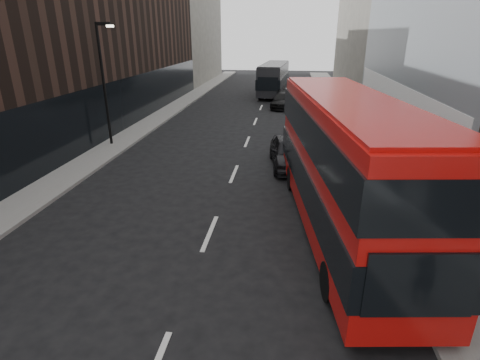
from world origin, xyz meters
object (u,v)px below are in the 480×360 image
(street_lamp, at_px, (104,77))
(car_b, at_px, (307,132))
(car_c, at_px, (283,100))
(red_bus, at_px, (345,160))
(car_a, at_px, (289,152))
(grey_bus, at_px, (274,78))

(street_lamp, xyz_separation_m, car_b, (11.98, 1.86, -3.41))
(car_b, xyz_separation_m, car_c, (-1.74, 12.37, -0.08))
(street_lamp, distance_m, red_bus, 15.76)
(street_lamp, relative_size, car_a, 1.51)
(street_lamp, bearing_deg, car_c, 54.27)
(grey_bus, xyz_separation_m, car_a, (1.91, -24.64, -1.05))
(car_b, bearing_deg, red_bus, -91.97)
(car_c, bearing_deg, grey_bus, 104.01)
(red_bus, bearing_deg, car_a, 97.38)
(grey_bus, height_order, car_c, grey_bus)
(red_bus, relative_size, car_c, 2.53)
(red_bus, distance_m, car_a, 7.16)
(red_bus, height_order, grey_bus, red_bus)
(red_bus, distance_m, grey_bus, 31.55)
(street_lamp, bearing_deg, red_bus, -35.83)
(red_bus, xyz_separation_m, car_a, (-1.79, 6.68, -1.83))
(grey_bus, bearing_deg, red_bus, -79.06)
(car_b, bearing_deg, street_lamp, -176.94)
(car_c, bearing_deg, car_a, -82.39)
(grey_bus, distance_m, car_b, 20.52)
(car_c, bearing_deg, car_b, -76.74)
(car_a, relative_size, car_c, 0.98)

